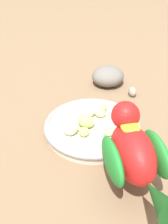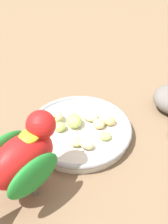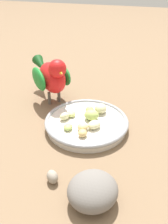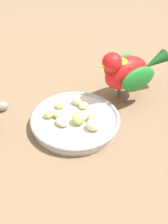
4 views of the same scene
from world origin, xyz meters
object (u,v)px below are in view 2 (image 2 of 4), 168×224
apple_piece_0 (87,144)px  apple_piece_6 (76,142)px  apple_piece_3 (90,116)px  apple_piece_4 (55,117)px  apple_piece_2 (110,121)px  apple_piece_1 (99,124)px  apple_piece_5 (74,121)px  apple_piece_8 (60,127)px  apple_piece_7 (105,136)px  parrot (20,159)px  feeding_bowl (79,131)px

apple_piece_0 → apple_piece_6: size_ratio=1.10×
apple_piece_3 → apple_piece_4: (0.00, 0.08, 0.00)m
apple_piece_2 → apple_piece_3: apple_piece_3 is taller
apple_piece_2 → apple_piece_4: size_ratio=0.71×
apple_piece_1 → apple_piece_3: size_ratio=0.75×
apple_piece_5 → apple_piece_8: 0.03m
apple_piece_7 → parrot: bearing=123.3°
apple_piece_0 → apple_piece_2: (0.07, -0.06, -0.00)m
feeding_bowl → apple_piece_3: 0.04m
feeding_bowl → apple_piece_8: 0.04m
apple_piece_3 → apple_piece_5: size_ratio=0.93×
apple_piece_0 → apple_piece_5: 0.07m
apple_piece_2 → parrot: parrot is taller
apple_piece_2 → apple_piece_8: (-0.01, 0.11, 0.00)m
feeding_bowl → apple_piece_0: bearing=-170.5°
apple_piece_7 → apple_piece_1: bearing=12.8°
apple_piece_5 → parrot: size_ratio=0.21×
apple_piece_0 → apple_piece_3: 0.09m
apple_piece_0 → apple_piece_1: apple_piece_0 is taller
apple_piece_8 → apple_piece_6: bearing=-145.6°
feeding_bowl → apple_piece_3: apple_piece_3 is taller
apple_piece_1 → apple_piece_5: apple_piece_5 is taller
parrot → apple_piece_8: bearing=20.5°
apple_piece_1 → feeding_bowl: bearing=91.8°
apple_piece_2 → apple_piece_3: size_ratio=0.68×
apple_piece_0 → apple_piece_6: apple_piece_0 is taller
feeding_bowl → apple_piece_2: (0.01, -0.07, 0.02)m
feeding_bowl → apple_piece_0: 0.06m
apple_piece_6 → apple_piece_7: 0.06m
apple_piece_2 → apple_piece_0: bearing=139.7°
apple_piece_3 → apple_piece_8: bearing=113.5°
apple_piece_1 → apple_piece_6: bearing=133.1°
apple_piece_6 → apple_piece_4: bearing=28.4°
apple_piece_8 → parrot: (-0.14, 0.07, 0.06)m
apple_piece_5 → parrot: 0.19m
apple_piece_8 → apple_piece_4: bearing=17.8°
feeding_bowl → apple_piece_1: bearing=-88.2°
feeding_bowl → parrot: 0.19m
apple_piece_3 → apple_piece_5: bearing=114.4°
apple_piece_6 → feeding_bowl: bearing=-12.2°
apple_piece_7 → apple_piece_8: bearing=70.0°
apple_piece_2 → apple_piece_3: (0.02, 0.04, 0.00)m
apple_piece_1 → parrot: 0.21m
apple_piece_0 → apple_piece_5: (0.07, 0.02, 0.00)m
apple_piece_3 → parrot: size_ratio=0.20×
apple_piece_5 → apple_piece_6: bearing=-179.3°
apple_piece_6 → apple_piece_2: bearing=-54.3°
feeding_bowl → apple_piece_4: size_ratio=6.44×
apple_piece_8 → parrot: bearing=153.7°
apple_piece_3 → apple_piece_7: bearing=-158.8°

